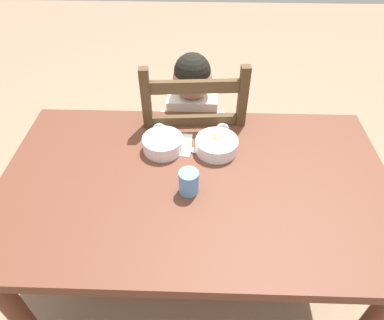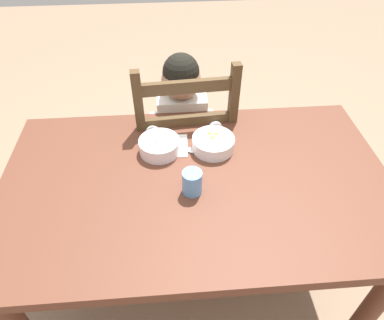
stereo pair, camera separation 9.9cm
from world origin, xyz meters
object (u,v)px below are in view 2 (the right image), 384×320
at_px(dining_chair, 184,150).
at_px(bowl_of_carrots, 213,143).
at_px(dining_table, 196,199).
at_px(bowl_of_peas, 159,146).
at_px(drinking_cup, 192,182).
at_px(child_figure, 182,124).
at_px(spoon, 196,152).

distance_m(dining_chair, bowl_of_carrots, 0.43).
distance_m(dining_table, bowl_of_peas, 0.24).
relative_size(bowl_of_peas, drinking_cup, 1.76).
relative_size(child_figure, spoon, 7.73).
relative_size(dining_table, dining_chair, 1.38).
distance_m(dining_chair, drinking_cup, 0.59).
bearing_deg(dining_chair, drinking_cup, -89.90).
xyz_separation_m(dining_table, spoon, (0.01, 0.14, 0.11)).
distance_m(dining_chair, child_figure, 0.17).
xyz_separation_m(child_figure, bowl_of_peas, (-0.10, -0.29, 0.12)).
bearing_deg(spoon, dining_chair, 95.62).
distance_m(child_figure, bowl_of_carrots, 0.33).
bearing_deg(bowl_of_carrots, child_figure, 109.23).
height_order(bowl_of_peas, drinking_cup, drinking_cup).
xyz_separation_m(dining_chair, bowl_of_carrots, (0.10, -0.30, 0.29)).
distance_m(dining_table, drinking_cup, 0.16).
height_order(dining_table, dining_chair, dining_chair).
xyz_separation_m(bowl_of_carrots, drinking_cup, (-0.10, -0.21, 0.02)).
bearing_deg(dining_chair, bowl_of_carrots, -71.73).
bearing_deg(dining_chair, dining_table, -87.41).
height_order(dining_chair, bowl_of_peas, dining_chair).
relative_size(dining_chair, bowl_of_peas, 6.48).
height_order(dining_table, bowl_of_carrots, bowl_of_carrots).
bearing_deg(child_figure, dining_chair, 49.63).
bearing_deg(bowl_of_carrots, bowl_of_peas, -179.99).
relative_size(child_figure, bowl_of_peas, 6.32).
relative_size(spoon, drinking_cup, 1.44).
bearing_deg(bowl_of_carrots, dining_chair, 108.27).
relative_size(dining_table, drinking_cup, 15.80).
bearing_deg(dining_chair, bowl_of_peas, -109.62).
relative_size(dining_table, child_figure, 1.42).
xyz_separation_m(dining_chair, spoon, (0.03, -0.32, 0.27)).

